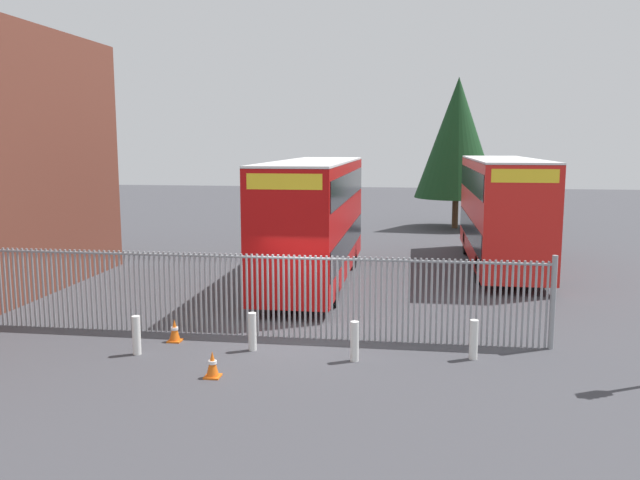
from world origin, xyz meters
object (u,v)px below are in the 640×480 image
object	(u,v)px
traffic_cone_mid_forecourt	(175,331)
bollard_near_right	(355,341)
bollard_far_right	(474,340)
bollard_near_left	(136,335)
bollard_center_front	(252,332)
double_decker_bus_near_gate	(314,217)
double_decker_bus_behind_fence_left	(502,208)
traffic_cone_by_gate	(212,365)

from	to	relation	value
traffic_cone_mid_forecourt	bollard_near_right	bearing A→B (deg)	-10.23
bollard_far_right	bollard_near_left	bearing A→B (deg)	-174.28
bollard_center_front	traffic_cone_mid_forecourt	xyz separation A→B (m)	(-2.16, 0.42, -0.19)
bollard_center_front	traffic_cone_mid_forecourt	distance (m)	2.20
bollard_center_front	traffic_cone_mid_forecourt	bearing A→B (deg)	168.95
double_decker_bus_near_gate	bollard_near_left	xyz separation A→B (m)	(-3.00, -8.67, -1.95)
bollard_far_right	traffic_cone_mid_forecourt	world-z (taller)	bollard_far_right
bollard_center_front	bollard_far_right	world-z (taller)	same
double_decker_bus_behind_fence_left	bollard_far_right	distance (m)	12.32
bollard_near_right	traffic_cone_mid_forecourt	xyz separation A→B (m)	(-4.71, 0.85, -0.19)
double_decker_bus_behind_fence_left	traffic_cone_by_gate	size ratio (longest dim) A/B	18.32
bollard_near_right	bollard_far_right	distance (m)	2.81
double_decker_bus_behind_fence_left	bollard_near_right	world-z (taller)	double_decker_bus_behind_fence_left
bollard_near_right	bollard_far_right	bearing A→B (deg)	10.91
bollard_far_right	double_decker_bus_near_gate	bearing A→B (deg)	122.50
bollard_near_left	bollard_far_right	xyz separation A→B (m)	(8.01, 0.80, 0.00)
bollard_near_left	bollard_near_right	bearing A→B (deg)	2.94
bollard_far_right	traffic_cone_by_gate	distance (m)	6.09
double_decker_bus_behind_fence_left	traffic_cone_mid_forecourt	world-z (taller)	double_decker_bus_behind_fence_left
traffic_cone_mid_forecourt	bollard_near_left	bearing A→B (deg)	-115.42
double_decker_bus_near_gate	bollard_far_right	distance (m)	9.53
double_decker_bus_near_gate	traffic_cone_by_gate	xyz separation A→B (m)	(-0.71, -9.93, -2.13)
double_decker_bus_behind_fence_left	bollard_near_left	bearing A→B (deg)	-128.19
double_decker_bus_behind_fence_left	bollard_center_front	world-z (taller)	double_decker_bus_behind_fence_left
traffic_cone_mid_forecourt	bollard_center_front	bearing A→B (deg)	-11.05
double_decker_bus_near_gate	traffic_cone_mid_forecourt	bearing A→B (deg)	-108.08
double_decker_bus_near_gate	bollard_near_right	size ratio (longest dim) A/B	11.38
bollard_near_right	bollard_far_right	size ratio (longest dim) A/B	1.00
double_decker_bus_behind_fence_left	traffic_cone_by_gate	xyz separation A→B (m)	(-7.78, -14.05, -2.13)
double_decker_bus_near_gate	bollard_near_right	xyz separation A→B (m)	(2.25, -8.40, -1.95)
bollard_near_left	bollard_center_front	world-z (taller)	same
double_decker_bus_behind_fence_left	traffic_cone_mid_forecourt	distance (m)	15.21
double_decker_bus_behind_fence_left	traffic_cone_mid_forecourt	xyz separation A→B (m)	(-9.53, -11.67, -2.13)
double_decker_bus_behind_fence_left	bollard_far_right	bearing A→B (deg)	-99.72
double_decker_bus_near_gate	bollard_near_left	distance (m)	9.38
double_decker_bus_near_gate	bollard_far_right	bearing A→B (deg)	-57.50
bollard_near_right	traffic_cone_mid_forecourt	size ratio (longest dim) A/B	1.61
double_decker_bus_behind_fence_left	bollard_near_right	xyz separation A→B (m)	(-4.82, -12.52, -1.95)
bollard_far_right	traffic_cone_mid_forecourt	bearing A→B (deg)	177.57
bollard_near_left	bollard_near_right	size ratio (longest dim) A/B	1.00
double_decker_bus_near_gate	bollard_center_front	bearing A→B (deg)	-92.22
bollard_near_left	bollard_far_right	size ratio (longest dim) A/B	1.00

